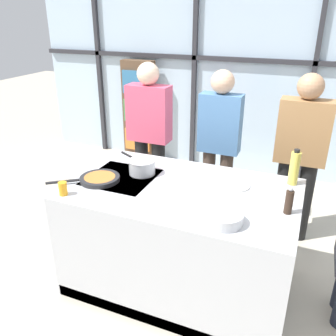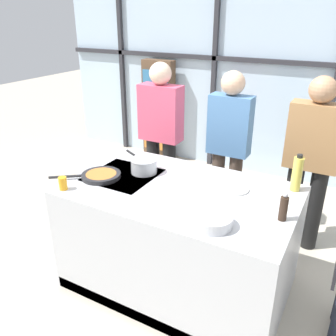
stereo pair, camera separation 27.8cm
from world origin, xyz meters
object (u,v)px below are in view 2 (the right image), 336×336
spectator_center_left (229,142)px  oil_bottle (297,174)px  saucepan (144,165)px  pepper_grinder (284,208)px  white_plate (234,189)px  juice_glass_near (63,183)px  mixing_bowl (213,220)px  spectator_far_left (161,130)px  spectator_center_right (311,157)px  frying_pan (100,175)px

spectator_center_left → oil_bottle: (0.76, -0.66, 0.10)m
saucepan → oil_bottle: (1.16, 0.27, 0.07)m
oil_bottle → pepper_grinder: (0.01, -0.47, -0.05)m
spectator_center_left → white_plate: (0.36, -0.88, -0.03)m
pepper_grinder → saucepan: bearing=170.5°
oil_bottle → juice_glass_near: (-1.52, -0.83, -0.08)m
white_plate → mixing_bowl: size_ratio=0.91×
spectator_far_left → spectator_center_right: size_ratio=1.01×
spectator_far_left → white_plate: (1.14, -0.88, -0.04)m
spectator_center_right → saucepan: size_ratio=4.31×
spectator_center_left → oil_bottle: spectator_center_left is taller
frying_pan → white_plate: (1.01, 0.32, -0.01)m
frying_pan → pepper_grinder: 1.43m
spectator_center_left → oil_bottle: size_ratio=5.67×
pepper_grinder → spectator_far_left: bearing=143.8°
spectator_center_right → oil_bottle: spectator_center_right is taller
saucepan → oil_bottle: 1.19m
white_plate → pepper_grinder: pepper_grinder is taller
saucepan → oil_bottle: oil_bottle is taller
spectator_center_right → oil_bottle: (-0.01, -0.66, 0.10)m
spectator_far_left → juice_glass_near: bearing=90.5°
spectator_center_left → white_plate: bearing=112.4°
spectator_far_left → saucepan: size_ratio=4.34×
saucepan → frying_pan: bearing=-134.8°
mixing_bowl → oil_bottle: (0.35, 0.75, 0.10)m
oil_bottle → juice_glass_near: bearing=-151.5°
spectator_center_left → spectator_center_right: (0.78, 0.00, -0.01)m
spectator_center_right → frying_pan: (-1.43, -1.19, -0.01)m
juice_glass_near → saucepan: bearing=56.8°
oil_bottle → saucepan: bearing=-166.8°
spectator_center_right → white_plate: size_ratio=7.28×
spectator_center_right → saucepan: bearing=38.6°
saucepan → mixing_bowl: (0.81, -0.48, -0.02)m
mixing_bowl → spectator_center_right: bearing=75.4°
spectator_far_left → oil_bottle: (1.54, -0.66, 0.09)m
spectator_center_right → mixing_bowl: size_ratio=6.61×
white_plate → oil_bottle: size_ratio=0.79×
oil_bottle → spectator_center_right: bearing=88.8°
oil_bottle → juice_glass_near: oil_bottle is taller
spectator_center_left → white_plate: 0.95m
spectator_center_left → frying_pan: bearing=61.3°
frying_pan → mixing_bowl: (1.06, -0.22, 0.02)m
mixing_bowl → saucepan: bearing=149.4°
frying_pan → spectator_center_right: bearing=39.8°
mixing_bowl → oil_bottle: bearing=64.8°
spectator_center_right → frying_pan: 1.86m
juice_glass_near → oil_bottle: bearing=28.5°
spectator_center_left → juice_glass_near: size_ratio=16.16×
spectator_center_right → juice_glass_near: size_ratio=16.32×
spectator_center_left → mixing_bowl: spectator_center_left is taller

